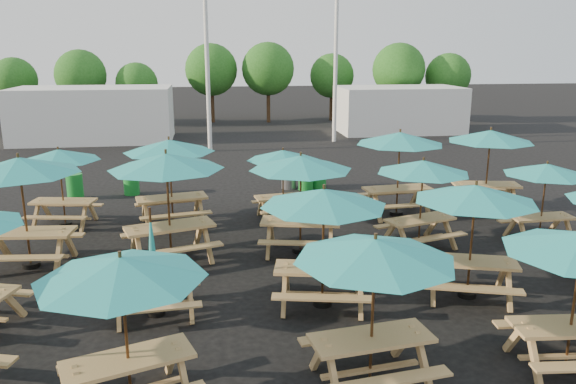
{
  "coord_description": "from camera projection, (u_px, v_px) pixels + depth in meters",
  "views": [
    {
      "loc": [
        -2.01,
        -12.74,
        4.82
      ],
      "look_at": [
        0.0,
        1.5,
        1.1
      ],
      "focal_mm": 35.0,
      "sensor_mm": 36.0,
      "label": 1
    }
  ],
  "objects": [
    {
      "name": "tree_2",
      "position": [
        137.0,
        84.0,
        34.85
      ],
      "size": [
        2.59,
        2.59,
        3.93
      ],
      "color": "#382314",
      "rests_on": "ground"
    },
    {
      "name": "tree_5",
      "position": [
        332.0,
        76.0,
        37.45
      ],
      "size": [
        2.94,
        2.94,
        4.45
      ],
      "color": "#382314",
      "rests_on": "ground"
    },
    {
      "name": "waste_bin_3",
      "position": [
        319.0,
        176.0,
        19.75
      ],
      "size": [
        0.52,
        0.52,
        0.83
      ],
      "primitive_type": "cylinder",
      "color": "#18872C",
      "rests_on": "ground"
    },
    {
      "name": "tree_7",
      "position": [
        448.0,
        76.0,
        36.76
      ],
      "size": [
        2.95,
        2.95,
        4.48
      ],
      "color": "#382314",
      "rests_on": "ground"
    },
    {
      "name": "waste_bin_0",
      "position": [
        75.0,
        186.0,
        18.3
      ],
      "size": [
        0.52,
        0.52,
        0.83
      ],
      "primitive_type": "cylinder",
      "color": "#18872C",
      "rests_on": "ground"
    },
    {
      "name": "picnic_unit_10",
      "position": [
        301.0,
        167.0,
        13.1
      ],
      "size": [
        2.9,
        2.9,
        2.4
      ],
      "rotation": [
        0.0,
        0.0,
        -0.21
      ],
      "color": "#AF884E",
      "rests_on": "ground"
    },
    {
      "name": "picnic_unit_5",
      "position": [
        154.0,
        272.0,
        10.22
      ],
      "size": [
        1.74,
        1.55,
        2.08
      ],
      "rotation": [
        0.0,
        0.0,
        0.09
      ],
      "color": "#AF884E",
      "rests_on": "ground"
    },
    {
      "name": "waste_bin_2",
      "position": [
        289.0,
        177.0,
        19.66
      ],
      "size": [
        0.52,
        0.52,
        0.83
      ],
      "primitive_type": "cylinder",
      "color": "gray",
      "rests_on": "ground"
    },
    {
      "name": "picnic_unit_8",
      "position": [
        375.0,
        256.0,
        7.81
      ],
      "size": [
        2.61,
        2.61,
        2.27
      ],
      "rotation": [
        0.0,
        0.0,
        0.14
      ],
      "color": "#AF884E",
      "rests_on": "ground"
    },
    {
      "name": "picnic_unit_2",
      "position": [
        20.0,
        171.0,
        12.13
      ],
      "size": [
        2.82,
        2.82,
        2.55
      ],
      "rotation": [
        0.0,
        0.0,
        -0.1
      ],
      "color": "#AF884E",
      "rests_on": "ground"
    },
    {
      "name": "event_tent_1",
      "position": [
        398.0,
        109.0,
        32.8
      ],
      "size": [
        7.0,
        4.0,
        2.6
      ],
      "primitive_type": "cube",
      "color": "silver",
      "rests_on": "ground"
    },
    {
      "name": "picnic_unit_11",
      "position": [
        283.0,
        158.0,
        15.84
      ],
      "size": [
        2.32,
        2.32,
        2.03
      ],
      "rotation": [
        0.0,
        0.0,
        0.13
      ],
      "color": "#AF884E",
      "rests_on": "ground"
    },
    {
      "name": "tree_6",
      "position": [
        399.0,
        70.0,
        36.17
      ],
      "size": [
        3.38,
        3.38,
        5.13
      ],
      "color": "#382314",
      "rests_on": "ground"
    },
    {
      "name": "tree_3",
      "position": [
        211.0,
        70.0,
        36.3
      ],
      "size": [
        3.36,
        3.36,
        5.09
      ],
      "color": "#382314",
      "rests_on": "ground"
    },
    {
      "name": "picnic_unit_19",
      "position": [
        490.0,
        140.0,
        16.59
      ],
      "size": [
        2.94,
        2.94,
        2.47
      ],
      "rotation": [
        0.0,
        0.0,
        -0.19
      ],
      "color": "#AF884E",
      "rests_on": "ground"
    },
    {
      "name": "picnic_unit_6",
      "position": [
        166.0,
        166.0,
        12.54
      ],
      "size": [
        3.25,
        3.25,
        2.55
      ],
      "rotation": [
        0.0,
        0.0,
        0.3
      ],
      "color": "#AF884E",
      "rests_on": "ground"
    },
    {
      "name": "picnic_unit_18",
      "position": [
        546.0,
        173.0,
        13.88
      ],
      "size": [
        2.13,
        2.13,
        2.05
      ],
      "rotation": [
        0.0,
        0.0,
        0.02
      ],
      "color": "#AF884E",
      "rests_on": "ground"
    },
    {
      "name": "waste_bin_4",
      "position": [
        306.0,
        178.0,
        19.46
      ],
      "size": [
        0.52,
        0.52,
        0.83
      ],
      "primitive_type": "cylinder",
      "color": "#18872C",
      "rests_on": "ground"
    },
    {
      "name": "tree_0",
      "position": [
        14.0,
        80.0,
        35.29
      ],
      "size": [
        2.8,
        2.8,
        4.24
      ],
      "color": "#382314",
      "rests_on": "ground"
    },
    {
      "name": "mast_0",
      "position": [
        206.0,
        20.0,
        25.34
      ],
      "size": [
        0.2,
        0.2,
        12.0
      ],
      "primitive_type": "cylinder",
      "color": "silver",
      "rests_on": "ground"
    },
    {
      "name": "tree_4",
      "position": [
        268.0,
        69.0,
        36.34
      ],
      "size": [
        3.41,
        3.41,
        5.17
      ],
      "color": "#382314",
      "rests_on": "ground"
    },
    {
      "name": "tree_1",
      "position": [
        81.0,
        75.0,
        34.5
      ],
      "size": [
        3.11,
        3.11,
        4.72
      ],
      "color": "#382314",
      "rests_on": "ground"
    },
    {
      "name": "ground",
      "position": [
        297.0,
        251.0,
        13.69
      ],
      "size": [
        120.0,
        120.0,
        0.0
      ],
      "primitive_type": "plane",
      "color": "black",
      "rests_on": "ground"
    },
    {
      "name": "picnic_unit_13",
      "position": [
        475.0,
        198.0,
        10.68
      ],
      "size": [
        2.95,
        2.95,
        2.31
      ],
      "rotation": [
        0.0,
        0.0,
        -0.31
      ],
      "color": "#AF884E",
      "rests_on": "ground"
    },
    {
      "name": "picnic_unit_7",
      "position": [
        169.0,
        150.0,
        15.17
      ],
      "size": [
        2.92,
        2.92,
        2.43
      ],
      "rotation": [
        0.0,
        0.0,
        0.21
      ],
      "color": "#AF884E",
      "rests_on": "ground"
    },
    {
      "name": "picnic_unit_4",
      "position": [
        121.0,
        275.0,
        7.29
      ],
      "size": [
        2.87,
        2.87,
        2.22
      ],
      "rotation": [
        0.0,
        0.0,
        0.34
      ],
      "color": "#AF884E",
      "rests_on": "ground"
    },
    {
      "name": "picnic_unit_14",
      "position": [
        423.0,
        171.0,
        13.49
      ],
      "size": [
        2.8,
        2.8,
        2.21
      ],
      "rotation": [
        0.0,
        0.0,
        0.29
      ],
      "color": "#AF884E",
      "rests_on": "ground"
    },
    {
      "name": "event_tent_0",
      "position": [
        94.0,
        114.0,
        29.52
      ],
      "size": [
        8.0,
        4.0,
        2.8
      ],
      "primitive_type": "cube",
      "color": "silver",
      "rests_on": "ground"
    },
    {
      "name": "picnic_unit_3",
      "position": [
        59.0,
        158.0,
        15.16
      ],
      "size": [
        2.56,
        2.56,
        2.17
      ],
      "rotation": [
        0.0,
        0.0,
        -0.17
      ],
      "color": "#AF884E",
      "rests_on": "ground"
    },
    {
      "name": "picnic_unit_9",
      "position": [
        324.0,
        203.0,
        10.32
      ],
      "size": [
        2.8,
        2.8,
        2.33
      ],
      "rotation": [
        0.0,
        0.0,
        -0.21
      ],
      "color": "#AF884E",
      "rests_on": "ground"
    },
    {
      "name": "picnic_unit_15",
      "position": [
        400.0,
        142.0,
        16.07
      ],
      "size": [
        2.76,
        2.76,
        2.49
      ],
      "rotation": [
        0.0,
        0.0,
        0.09
      ],
      "color": "#AF884E",
      "rests_on": "ground"
    },
    {
      "name": "waste_bin_1",
      "position": [
        131.0,
        182.0,
        18.85
      ],
      "size": [
        0.52,
        0.52,
        0.83
      ],
      "primitive_type": "cylinder",
      "color": "#18872C",
      "rests_on": "ground"
    },
    {
      "name": "mast_1",
      "position": [
        336.0,
        23.0,
        28.14
      ],
      "size": [
        0.2,
        0.2,
        12.0
      ],
      "primitive_type": "cylinder",
      "color": "silver",
      "rests_on": "ground"
    }
  ]
}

